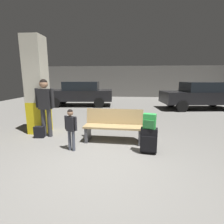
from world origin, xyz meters
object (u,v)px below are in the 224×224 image
bench (114,126)px  backpack_bright (150,121)px  child (71,125)px  adult (45,102)px  backpack_dark_floor (39,132)px  parked_car_far (80,93)px  parked_car_side (200,95)px  suitcase (149,140)px  structural_pillar (37,86)px

bench → backpack_bright: bearing=-38.6°
bench → child: 1.21m
adult → backpack_dark_floor: (-0.18, -0.13, -0.89)m
adult → parked_car_far: 5.87m
adult → parked_car_side: size_ratio=0.40×
backpack_bright → child: (-1.84, -0.01, -0.14)m
backpack_bright → parked_car_side: bearing=59.9°
suitcase → adult: 3.13m
backpack_bright → backpack_dark_floor: backpack_bright is taller
bench → backpack_dark_floor: bearing=177.5°
bench → parked_car_side: (4.43, 5.45, 0.36)m
backpack_bright → child: size_ratio=0.33×
parked_car_far → child: bearing=-76.3°
structural_pillar → adult: size_ratio=1.74×
adult → parked_car_side: adult is taller
parked_car_side → backpack_bright: bearing=-120.1°
backpack_bright → parked_car_far: 7.60m
bench → adult: 2.14m
adult → child: bearing=-41.2°
child → adult: adult is taller
child → backpack_dark_floor: (-1.25, 0.81, -0.46)m
backpack_dark_floor → parked_car_side: parked_car_side is taller
child → parked_car_far: 6.97m
adult → suitcase: bearing=-17.6°
suitcase → backpack_dark_floor: (-3.08, 0.79, -0.15)m
suitcase → backpack_dark_floor: suitcase is taller
suitcase → backpack_bright: bearing=-166.2°
parked_car_side → adult: bearing=-141.1°
parked_car_side → parked_car_far: 7.08m
child → backpack_dark_floor: size_ratio=3.01×
parked_car_side → parked_car_far: (-7.05, 0.61, 0.00)m
structural_pillar → backpack_dark_floor: bearing=-65.5°
backpack_dark_floor → child: bearing=-32.9°
structural_pillar → bench: (2.45, -0.61, -1.03)m
bench → backpack_dark_floor: (-2.21, 0.10, -0.28)m
bench → adult: size_ratio=0.95×
structural_pillar → backpack_dark_floor: 1.43m
structural_pillar → backpack_bright: bearing=-21.5°
structural_pillar → parked_car_far: 5.49m
child → structural_pillar: bearing=138.2°
suitcase → parked_car_far: 7.62m
bench → child: bearing=-143.7°
bench → backpack_bright: backpack_bright is taller
structural_pillar → parked_car_far: structural_pillar is taller
parked_car_side → parked_car_far: same height
backpack_bright → child: bearing=-179.6°
bench → child: (-0.97, -0.71, 0.19)m
backpack_bright → parked_car_side: parked_car_side is taller
backpack_dark_floor → parked_car_far: 6.01m
parked_car_far → backpack_dark_floor: bearing=-86.1°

